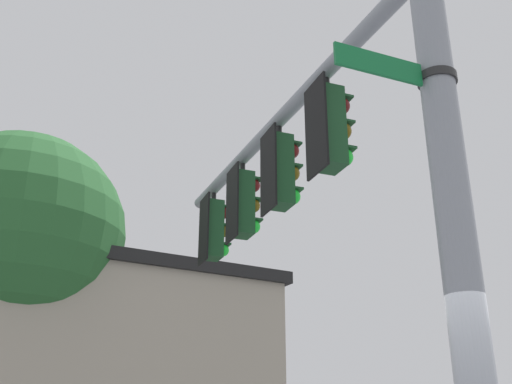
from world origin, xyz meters
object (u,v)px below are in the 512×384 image
object	(u,v)px
traffic_light_mid_inner	(281,171)
traffic_light_arm_end	(214,230)
traffic_light_mid_outer	(244,204)
street_name_sign	(416,74)
traffic_light_nearest_pole	(330,128)

from	to	relation	value
traffic_light_mid_inner	traffic_light_arm_end	xyz separation A→B (m)	(-2.76, -0.11, 0.00)
traffic_light_mid_outer	street_name_sign	distance (m)	4.75
traffic_light_nearest_pole	traffic_light_mid_outer	size ratio (longest dim) A/B	1.00
traffic_light_mid_inner	traffic_light_mid_outer	world-z (taller)	same
traffic_light_mid_outer	street_name_sign	xyz separation A→B (m)	(4.72, -0.07, -0.46)
traffic_light_nearest_pole	street_name_sign	size ratio (longest dim) A/B	1.05
traffic_light_arm_end	street_name_sign	world-z (taller)	traffic_light_arm_end
traffic_light_mid_inner	traffic_light_arm_end	distance (m)	2.77
traffic_light_mid_inner	street_name_sign	xyz separation A→B (m)	(3.34, -0.12, -0.46)
traffic_light_nearest_pole	traffic_light_arm_end	distance (m)	4.15
traffic_light_nearest_pole	traffic_light_mid_outer	bearing A→B (deg)	-177.75
traffic_light_mid_inner	traffic_light_arm_end	bearing A→B (deg)	-177.75
traffic_light_mid_inner	street_name_sign	size ratio (longest dim) A/B	1.05
traffic_light_mid_inner	traffic_light_arm_end	world-z (taller)	same
traffic_light_nearest_pole	traffic_light_arm_end	xyz separation A→B (m)	(-4.14, -0.16, 0.00)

